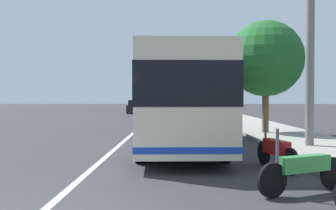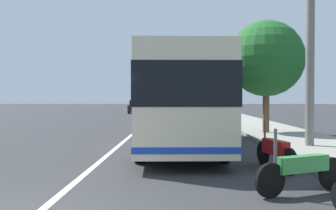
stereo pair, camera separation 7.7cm
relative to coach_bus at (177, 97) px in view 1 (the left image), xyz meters
The scene contains 11 objects.
sidewalk_curb 5.58m from the coach_bus, 76.29° to the right, with size 110.00×3.60×0.14m, color gray.
lane_divider_line 3.16m from the coach_bus, 60.60° to the left, with size 110.00×0.16×0.01m, color silver.
coach_bus is the anchor object (origin of this frame).
motorcycle_angled 7.64m from the coach_bus, 161.39° to the right, with size 1.09×2.01×1.28m.
motorcycle_mid_row 5.39m from the coach_bus, 150.90° to the right, with size 2.10×0.54×1.27m.
car_ahead_same_lane 32.52m from the coach_bus, ahead, with size 4.40×1.92×1.56m.
car_far_distant 37.61m from the coach_bus, ahead, with size 4.39×1.92×1.54m.
car_oncoming 25.86m from the coach_bus, ahead, with size 4.03×2.08×1.49m.
car_behind_bus 32.25m from the coach_bus, ahead, with size 4.01×1.97×1.52m.
roadside_tree_mid_block 6.83m from the coach_bus, 42.27° to the right, with size 3.74×3.74×5.64m.
utility_pole 5.27m from the coach_bus, 96.06° to the right, with size 0.31×0.31×8.14m, color slate.
Camera 1 is at (-6.03, -2.13, 1.85)m, focal length 42.44 mm.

